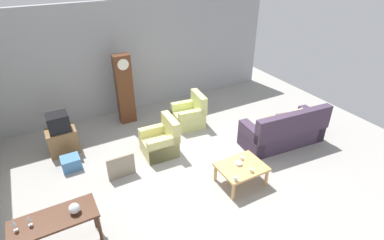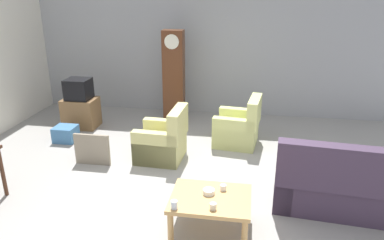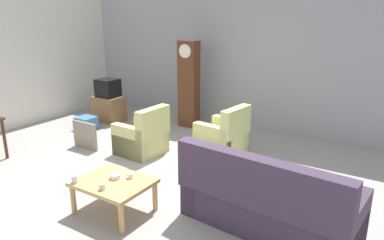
# 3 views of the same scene
# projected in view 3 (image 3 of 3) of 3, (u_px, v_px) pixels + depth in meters

# --- Properties ---
(ground_plane) EXTENTS (10.40, 10.40, 0.00)m
(ground_plane) POSITION_uv_depth(u_px,v_px,m) (137.00, 180.00, 5.74)
(ground_plane) COLOR #999691
(garage_door_wall) EXTENTS (8.40, 0.16, 3.20)m
(garage_door_wall) POSITION_uv_depth(u_px,v_px,m) (238.00, 56.00, 8.20)
(garage_door_wall) COLOR #9EA0A5
(garage_door_wall) RESTS_ON ground_plane
(couch_floral) EXTENTS (2.17, 1.06, 1.04)m
(couch_floral) POSITION_uv_depth(u_px,v_px,m) (266.00, 203.00, 4.35)
(couch_floral) COLOR #423347
(couch_floral) RESTS_ON ground_plane
(armchair_olive_near) EXTENTS (0.82, 0.80, 0.92)m
(armchair_olive_near) POSITION_uv_depth(u_px,v_px,m) (143.00, 138.00, 6.75)
(armchair_olive_near) COLOR #CCC67A
(armchair_olive_near) RESTS_ON ground_plane
(armchair_olive_far) EXTENTS (0.87, 0.85, 0.92)m
(armchair_olive_far) POSITION_uv_depth(u_px,v_px,m) (223.00, 137.00, 6.78)
(armchair_olive_far) COLOR #D0D67F
(armchair_olive_far) RESTS_ON ground_plane
(coffee_table_wood) EXTENTS (0.96, 0.76, 0.45)m
(coffee_table_wood) POSITION_uv_depth(u_px,v_px,m) (114.00, 185.00, 4.73)
(coffee_table_wood) COLOR tan
(coffee_table_wood) RESTS_ON ground_plane
(grandfather_clock) EXTENTS (0.44, 0.30, 1.97)m
(grandfather_clock) POSITION_uv_depth(u_px,v_px,m) (189.00, 84.00, 8.20)
(grandfather_clock) COLOR #562D19
(grandfather_clock) RESTS_ON ground_plane
(tv_stand_cabinet) EXTENTS (0.68, 0.52, 0.61)m
(tv_stand_cabinet) POSITION_uv_depth(u_px,v_px,m) (109.00, 109.00, 8.78)
(tv_stand_cabinet) COLOR brown
(tv_stand_cabinet) RESTS_ON ground_plane
(tv_crt) EXTENTS (0.48, 0.44, 0.42)m
(tv_crt) POSITION_uv_depth(u_px,v_px,m) (108.00, 88.00, 8.63)
(tv_crt) COLOR black
(tv_crt) RESTS_ON tv_stand_cabinet
(framed_picture_leaning) EXTENTS (0.60, 0.05, 0.53)m
(framed_picture_leaning) POSITION_uv_depth(u_px,v_px,m) (85.00, 135.00, 7.00)
(framed_picture_leaning) COLOR gray
(framed_picture_leaning) RESTS_ON ground_plane
(storage_box_blue) EXTENTS (0.40, 0.37, 0.29)m
(storage_box_blue) POSITION_uv_depth(u_px,v_px,m) (86.00, 123.00, 8.19)
(storage_box_blue) COLOR teal
(storage_box_blue) RESTS_ON ground_plane
(cup_white_porcelain) EXTENTS (0.08, 0.08, 0.07)m
(cup_white_porcelain) POSITION_uv_depth(u_px,v_px,m) (130.00, 176.00, 4.78)
(cup_white_porcelain) COLOR white
(cup_white_porcelain) RESTS_ON coffee_table_wood
(cup_blue_rimmed) EXTENTS (0.08, 0.08, 0.10)m
(cup_blue_rimmed) POSITION_uv_depth(u_px,v_px,m) (74.00, 179.00, 4.65)
(cup_blue_rimmed) COLOR silver
(cup_blue_rimmed) RESTS_ON coffee_table_wood
(cup_cream_tall) EXTENTS (0.08, 0.08, 0.08)m
(cup_cream_tall) POSITION_uv_depth(u_px,v_px,m) (102.00, 187.00, 4.47)
(cup_cream_tall) COLOR beige
(cup_cream_tall) RESTS_ON coffee_table_wood
(bowl_white_stacked) EXTENTS (0.14, 0.14, 0.06)m
(bowl_white_stacked) POSITION_uv_depth(u_px,v_px,m) (115.00, 176.00, 4.77)
(bowl_white_stacked) COLOR white
(bowl_white_stacked) RESTS_ON coffee_table_wood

